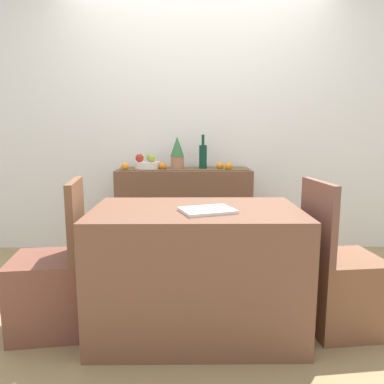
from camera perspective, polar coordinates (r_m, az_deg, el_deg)
ground_plane at (r=2.79m, az=1.38°, el=-15.87°), size 6.40×6.40×0.02m
room_wall_rear at (r=3.70m, az=0.86°, el=12.05°), size 6.40×0.06×2.70m
sideboard_console at (r=3.53m, az=-1.21°, el=-3.17°), size 1.22×0.42×0.82m
table_runner at (r=3.46m, az=-1.24°, el=3.56°), size 1.15×0.32×0.01m
fruit_bowl at (r=3.48m, az=-6.83°, el=4.08°), size 0.23×0.23×0.06m
apple_rear at (r=3.46m, az=-6.13°, el=5.09°), size 0.06×0.06×0.06m
apple_left at (r=3.52m, az=-6.36°, el=5.24°), size 0.07×0.07×0.07m
apple_center at (r=3.46m, az=-8.00°, el=5.15°), size 0.08×0.08×0.08m
wine_bottle at (r=3.45m, az=1.68°, el=5.47°), size 0.07×0.07×0.31m
potted_plant at (r=3.45m, az=-2.27°, el=6.06°), size 0.13×0.13×0.30m
orange_loose_far at (r=3.44m, az=4.27°, el=4.01°), size 0.07×0.07×0.07m
orange_loose_end at (r=3.39m, az=5.60°, el=3.91°), size 0.07×0.07×0.07m
orange_loose_mid at (r=3.41m, az=-4.49°, el=3.95°), size 0.06×0.06×0.06m
orange_loose_near_bowl at (r=3.41m, az=-10.18°, el=3.85°), size 0.07×0.07×0.07m
dining_table at (r=2.24m, az=0.62°, el=-11.81°), size 1.19×0.71×0.74m
open_book at (r=2.05m, az=2.39°, el=-2.82°), size 0.33×0.29×0.02m
chair_near_window at (r=2.43m, az=-20.71°, el=-13.42°), size 0.45×0.45×0.90m
chair_by_corner at (r=2.45m, az=21.68°, el=-13.22°), size 0.44×0.44×0.90m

